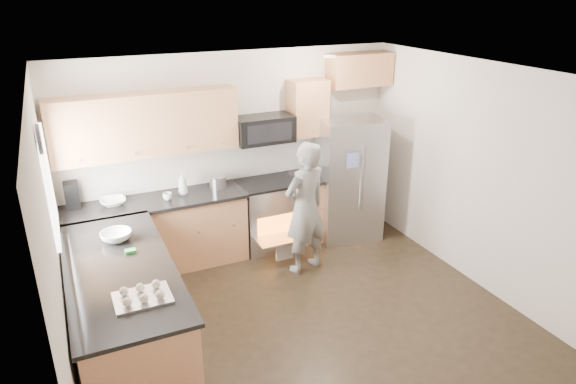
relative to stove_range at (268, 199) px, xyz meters
name	(u,v)px	position (x,y,z in m)	size (l,w,h in m)	color
ground	(299,317)	(-0.35, -1.69, -0.68)	(4.50, 4.50, 0.00)	black
room_shell	(296,172)	(-0.39, -1.68, 1.00)	(4.54, 4.04, 2.62)	beige
back_cabinet_run	(198,189)	(-0.93, 0.06, 0.29)	(4.45, 0.64, 2.50)	#A96E43
peninsula	(125,308)	(-2.10, -1.44, -0.21)	(0.96, 2.36, 1.02)	#A96E43
stove_range	(268,199)	(0.00, 0.00, 0.00)	(0.76, 0.97, 1.79)	#B7B7BC
refrigerator	(349,179)	(1.15, -0.18, 0.17)	(0.93, 0.78, 1.70)	#B7B7BC
person	(305,208)	(0.16, -0.79, 0.16)	(0.61, 0.40, 1.67)	gray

